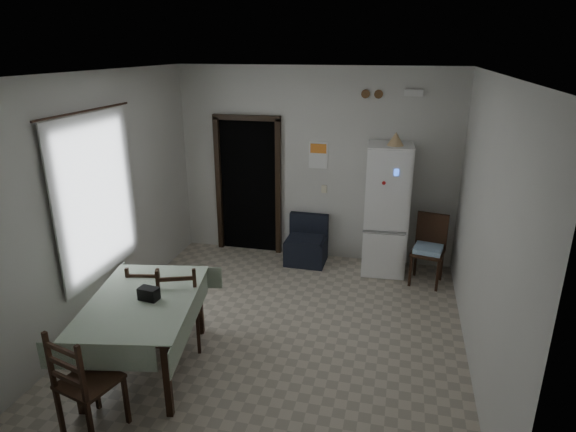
% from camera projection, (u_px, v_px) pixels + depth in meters
% --- Properties ---
extents(ground, '(4.50, 4.50, 0.00)m').
position_uv_depth(ground, '(278.00, 330.00, 5.64)').
color(ground, '#AA9E8A').
rests_on(ground, ground).
extents(ceiling, '(4.20, 4.50, 0.02)m').
position_uv_depth(ceiling, '(276.00, 73.00, 4.68)').
color(ceiling, white).
rests_on(ceiling, ground).
extents(wall_back, '(4.20, 0.02, 2.90)m').
position_uv_depth(wall_back, '(315.00, 166.00, 7.22)').
color(wall_back, beige).
rests_on(wall_back, ground).
extents(wall_front, '(4.20, 0.02, 2.90)m').
position_uv_depth(wall_front, '(189.00, 325.00, 3.09)').
color(wall_front, beige).
rests_on(wall_front, ground).
extents(wall_left, '(0.02, 4.50, 2.90)m').
position_uv_depth(wall_left, '(104.00, 200.00, 5.62)').
color(wall_left, beige).
rests_on(wall_left, ground).
extents(wall_right, '(0.02, 4.50, 2.90)m').
position_uv_depth(wall_right, '(485.00, 230.00, 4.70)').
color(wall_right, beige).
rests_on(wall_right, ground).
extents(doorway, '(1.06, 0.52, 2.22)m').
position_uv_depth(doorway, '(253.00, 183.00, 7.77)').
color(doorway, black).
rests_on(doorway, ground).
extents(window_recess, '(0.10, 1.20, 1.60)m').
position_uv_depth(window_recess, '(88.00, 196.00, 5.41)').
color(window_recess, silver).
rests_on(window_recess, ground).
extents(curtain, '(0.02, 1.45, 1.85)m').
position_uv_depth(curtain, '(97.00, 197.00, 5.39)').
color(curtain, silver).
rests_on(curtain, ground).
extents(curtain_rod, '(0.02, 1.60, 0.02)m').
position_uv_depth(curtain_rod, '(86.00, 111.00, 5.07)').
color(curtain_rod, black).
rests_on(curtain_rod, ground).
extents(calendar, '(0.28, 0.02, 0.40)m').
position_uv_depth(calendar, '(318.00, 155.00, 7.14)').
color(calendar, white).
rests_on(calendar, ground).
extents(calendar_image, '(0.24, 0.01, 0.14)m').
position_uv_depth(calendar_image, '(318.00, 148.00, 7.11)').
color(calendar_image, orange).
rests_on(calendar_image, ground).
extents(light_switch, '(0.08, 0.02, 0.12)m').
position_uv_depth(light_switch, '(324.00, 189.00, 7.30)').
color(light_switch, beige).
rests_on(light_switch, ground).
extents(vent_left, '(0.12, 0.03, 0.12)m').
position_uv_depth(vent_left, '(366.00, 94.00, 6.70)').
color(vent_left, brown).
rests_on(vent_left, ground).
extents(vent_right, '(0.12, 0.03, 0.12)m').
position_uv_depth(vent_right, '(379.00, 94.00, 6.66)').
color(vent_right, brown).
rests_on(vent_right, ground).
extents(emergency_light, '(0.25, 0.07, 0.09)m').
position_uv_depth(emergency_light, '(414.00, 93.00, 6.53)').
color(emergency_light, white).
rests_on(emergency_light, ground).
extents(fridge, '(0.64, 0.64, 1.89)m').
position_uv_depth(fridge, '(386.00, 210.00, 6.86)').
color(fridge, white).
rests_on(fridge, ground).
extents(tan_cone, '(0.24, 0.24, 0.18)m').
position_uv_depth(tan_cone, '(396.00, 139.00, 6.43)').
color(tan_cone, tan).
rests_on(tan_cone, fridge).
extents(navy_seat, '(0.60, 0.58, 0.72)m').
position_uv_depth(navy_seat, '(306.00, 240.00, 7.30)').
color(navy_seat, black).
rests_on(navy_seat, ground).
extents(corner_chair, '(0.50, 0.50, 0.98)m').
position_uv_depth(corner_chair, '(428.00, 251.00, 6.61)').
color(corner_chair, black).
rests_on(corner_chair, ground).
extents(dining_table, '(1.29, 1.70, 0.80)m').
position_uv_depth(dining_table, '(146.00, 334.00, 4.85)').
color(dining_table, '#97A990').
rests_on(dining_table, ground).
extents(black_bag, '(0.21, 0.14, 0.12)m').
position_uv_depth(black_bag, '(149.00, 294.00, 4.69)').
color(black_bag, black).
rests_on(black_bag, dining_table).
extents(dining_chair_far_left, '(0.46, 0.46, 0.91)m').
position_uv_depth(dining_chair_far_left, '(151.00, 298.00, 5.43)').
color(dining_chair_far_left, black).
rests_on(dining_chair_far_left, ground).
extents(dining_chair_far_right, '(0.55, 0.55, 1.01)m').
position_uv_depth(dining_chair_far_right, '(180.00, 304.00, 5.21)').
color(dining_chair_far_right, black).
rests_on(dining_chair_far_right, ground).
extents(dining_chair_near_head, '(0.54, 0.54, 1.02)m').
position_uv_depth(dining_chair_near_head, '(89.00, 380.00, 4.02)').
color(dining_chair_near_head, black).
rests_on(dining_chair_near_head, ground).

